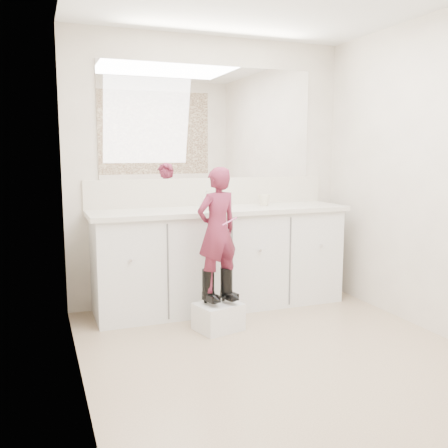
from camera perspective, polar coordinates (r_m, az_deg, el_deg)
name	(u,v)px	position (r m, az deg, el deg)	size (l,w,h in m)	color
floor	(284,358)	(3.51, 6.84, -14.96)	(3.00, 3.00, 0.00)	#866F57
wall_back	(210,171)	(4.61, -1.63, 6.03)	(2.60, 2.60, 0.00)	#C0B3A4
wall_left	(76,185)	(2.86, -16.54, 4.33)	(3.00, 3.00, 0.00)	#C0B3A4
wall_right	(445,176)	(4.01, 23.92, 5.00)	(3.00, 3.00, 0.00)	#C0B3A4
vanity_cabinet	(220,260)	(4.45, -0.42, -4.13)	(2.20, 0.55, 0.85)	silver
countertop	(221,210)	(4.36, -0.36, 1.56)	(2.28, 0.58, 0.04)	beige
backsplash	(210,192)	(4.60, -1.56, 3.72)	(2.28, 0.03, 0.25)	beige
mirror	(210,123)	(4.60, -1.61, 11.52)	(2.00, 0.02, 1.00)	white
faucet	(214,201)	(4.51, -1.10, 2.67)	(0.08, 0.08, 0.10)	silver
cup	(264,200)	(4.58, 4.61, 2.76)	(0.11, 0.11, 0.10)	beige
soap_bottle	(207,200)	(4.27, -1.99, 2.80)	(0.07, 0.08, 0.17)	silver
step_stool	(218,317)	(3.95, -0.66, -10.54)	(0.33, 0.27, 0.21)	silver
boot_left	(208,287)	(3.87, -1.82, -7.18)	(0.10, 0.18, 0.27)	black
boot_right	(226,285)	(3.92, 0.27, -6.97)	(0.10, 0.18, 0.27)	black
toddler	(217,230)	(3.81, -0.78, -0.66)	(0.35, 0.23, 0.96)	#A6335B
toothbrush	(230,221)	(3.75, 0.65, 0.31)	(0.01, 0.01, 0.14)	#CD4F90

